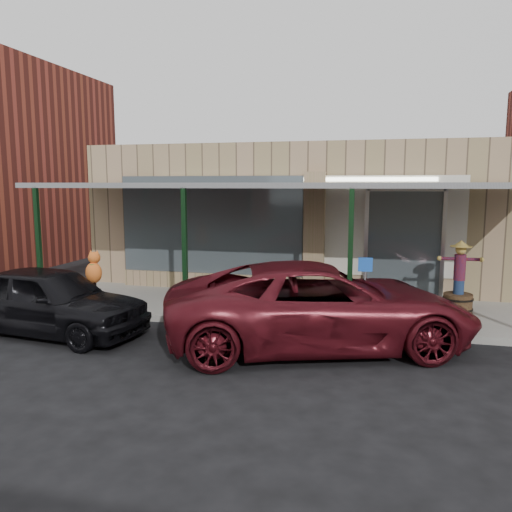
% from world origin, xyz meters
% --- Properties ---
extents(ground, '(120.00, 120.00, 0.00)m').
position_xyz_m(ground, '(0.00, 0.00, 0.00)').
color(ground, black).
rests_on(ground, ground).
extents(sidewalk, '(40.00, 3.20, 0.15)m').
position_xyz_m(sidewalk, '(0.00, 3.60, 0.07)').
color(sidewalk, gray).
rests_on(sidewalk, ground).
extents(storefront, '(12.00, 6.25, 4.20)m').
position_xyz_m(storefront, '(-0.00, 8.16, 2.09)').
color(storefront, '#9A7B5E').
rests_on(storefront, ground).
extents(awning, '(12.00, 3.00, 3.04)m').
position_xyz_m(awning, '(0.00, 3.56, 3.01)').
color(awning, slate).
rests_on(awning, ground).
extents(block_buildings_near, '(61.00, 8.00, 8.00)m').
position_xyz_m(block_buildings_near, '(2.01, 9.20, 3.77)').
color(block_buildings_near, maroon).
rests_on(block_buildings_near, ground).
extents(barrel_scarecrow, '(1.01, 0.68, 1.67)m').
position_xyz_m(barrel_scarecrow, '(4.18, 3.92, 0.71)').
color(barrel_scarecrow, '#4E391F').
rests_on(barrel_scarecrow, sidewalk).
extents(barrel_pumpkin, '(0.68, 0.68, 0.63)m').
position_xyz_m(barrel_pumpkin, '(1.50, 2.80, 0.37)').
color(barrel_pumpkin, '#4E391F').
rests_on(barrel_pumpkin, sidewalk).
extents(handicap_sign, '(0.29, 0.06, 1.42)m').
position_xyz_m(handicap_sign, '(2.10, 2.40, 1.06)').
color(handicap_sign, gray).
rests_on(handicap_sign, sidewalk).
extents(parked_sedan, '(4.36, 2.18, 1.65)m').
position_xyz_m(parked_sedan, '(-4.18, 0.66, 0.72)').
color(parked_sedan, black).
rests_on(parked_sedan, ground).
extents(car_maroon, '(6.34, 4.35, 1.61)m').
position_xyz_m(car_maroon, '(1.31, 1.16, 0.81)').
color(car_maroon, '#561119').
rests_on(car_maroon, ground).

